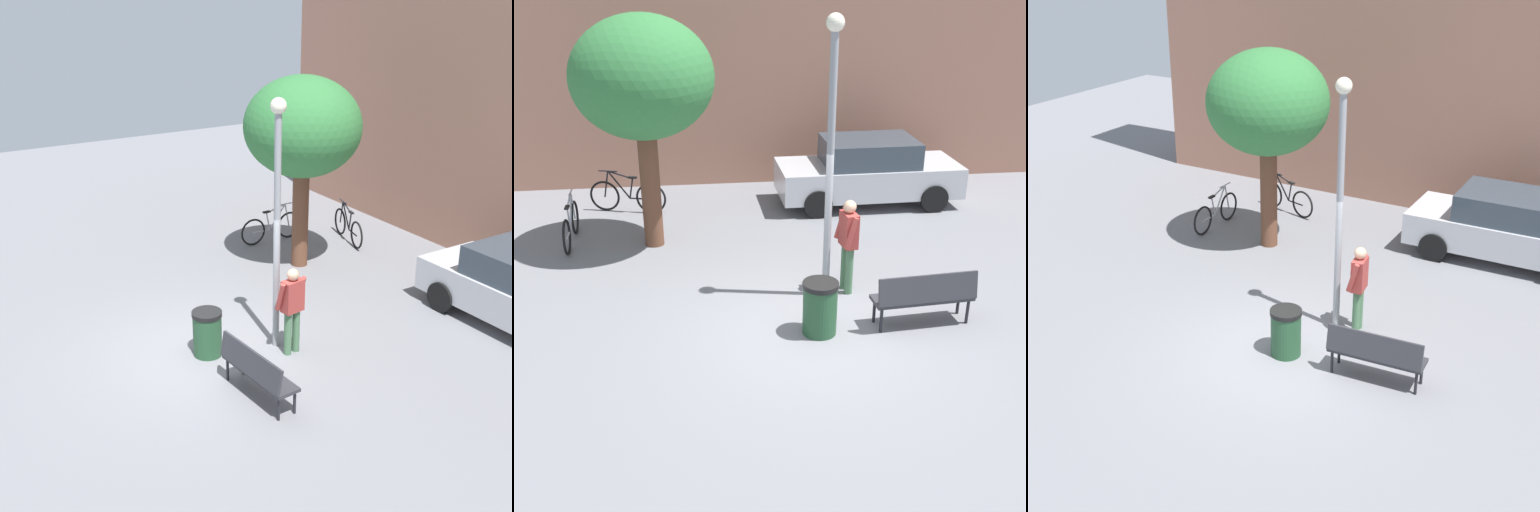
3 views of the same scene
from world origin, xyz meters
TOP-DOWN VIEW (x-y plane):
  - ground_plane at (0.00, 0.00)m, footprint 36.00×36.00m
  - lamppost at (0.44, 1.21)m, footprint 0.28×0.28m
  - person_by_lamppost at (0.82, 1.31)m, footprint 0.34×0.62m
  - park_bench at (1.75, -0.02)m, footprint 1.63×0.59m
  - plaza_tree at (-2.57, 3.82)m, footprint 2.67×2.67m
  - bicycle_silver at (-4.24, 4.09)m, footprint 0.08×1.81m
  - bicycle_black at (-3.23, 5.81)m, footprint 1.76×0.54m
  - trash_bin at (0.09, -0.04)m, footprint 0.55×0.55m

SIDE VIEW (x-z plane):
  - ground_plane at x=0.00m, z-range 0.00..0.00m
  - bicycle_silver at x=-4.24m, z-range -0.10..0.87m
  - bicycle_black at x=-3.23m, z-range -0.10..0.87m
  - trash_bin at x=0.09m, z-range 0.00..0.87m
  - park_bench at x=1.75m, z-range 0.08..1.01m
  - person_by_lamppost at x=0.82m, z-range 0.13..1.80m
  - lamppost at x=0.44m, z-range 0.45..5.06m
  - plaza_tree at x=-2.57m, z-range 1.05..5.52m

